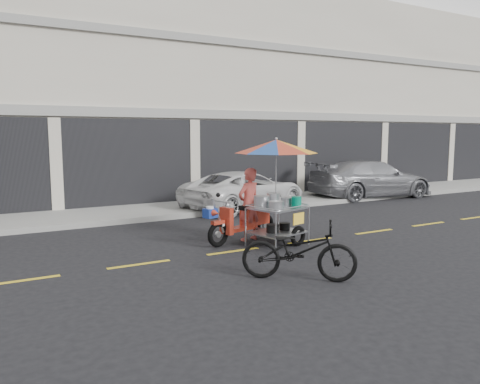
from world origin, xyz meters
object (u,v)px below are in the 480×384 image
silver_pickup (371,179)px  near_bicycle (299,251)px  white_pickup (245,190)px  food_vendor_rig (266,177)px

silver_pickup → near_bicycle: 10.92m
white_pickup → food_vendor_rig: bearing=140.0°
food_vendor_rig → white_pickup: bearing=51.2°
white_pickup → food_vendor_rig: (-1.99, -4.39, 0.87)m
food_vendor_rig → near_bicycle: bearing=-124.9°
silver_pickup → near_bicycle: size_ratio=2.59×
silver_pickup → food_vendor_rig: (-7.53, -4.39, 0.77)m
white_pickup → near_bicycle: (-2.92, -6.90, -0.11)m
silver_pickup → food_vendor_rig: size_ratio=1.85×
near_bicycle → food_vendor_rig: 2.86m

